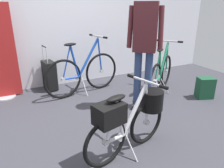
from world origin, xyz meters
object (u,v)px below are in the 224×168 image
object	(u,v)px
folding_bike_foreground	(131,117)
visitor_near_wall	(145,39)
display_bike_left	(161,73)
backpack_on_floor	(205,88)
display_bike_right	(83,73)
rolling_suitcase	(50,75)

from	to	relation	value
folding_bike_foreground	visitor_near_wall	world-z (taller)	visitor_near_wall
folding_bike_foreground	display_bike_left	world-z (taller)	display_bike_left
display_bike_left	backpack_on_floor	world-z (taller)	display_bike_left
display_bike_left	backpack_on_floor	xyz separation A→B (m)	(0.49, -0.57, -0.17)
display_bike_right	backpack_on_floor	xyz separation A→B (m)	(1.78, -1.13, -0.20)
visitor_near_wall	rolling_suitcase	distance (m)	1.95
display_bike_right	rolling_suitcase	distance (m)	0.69
display_bike_left	rolling_suitcase	size ratio (longest dim) A/B	1.31
display_bike_right	backpack_on_floor	bearing A→B (deg)	-32.24
rolling_suitcase	backpack_on_floor	world-z (taller)	rolling_suitcase
visitor_near_wall	backpack_on_floor	size ratio (longest dim) A/B	5.02
visitor_near_wall	folding_bike_foreground	bearing A→B (deg)	-130.03
folding_bike_foreground	display_bike_right	bearing A→B (deg)	87.23
folding_bike_foreground	rolling_suitcase	distance (m)	2.27
display_bike_left	folding_bike_foreground	bearing A→B (deg)	-138.27
display_bike_right	visitor_near_wall	distance (m)	1.31
visitor_near_wall	display_bike_left	bearing A→B (deg)	29.88
backpack_on_floor	display_bike_right	bearing A→B (deg)	147.76
display_bike_left	backpack_on_floor	bearing A→B (deg)	-49.21
display_bike_left	visitor_near_wall	size ratio (longest dim) A/B	0.60
display_bike_left	visitor_near_wall	xyz separation A→B (m)	(-0.67, -0.38, 0.71)
folding_bike_foreground	backpack_on_floor	size ratio (longest dim) A/B	3.00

